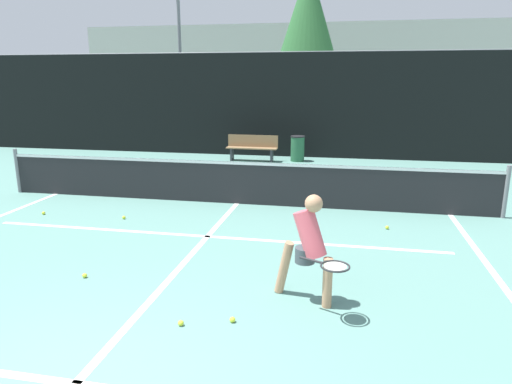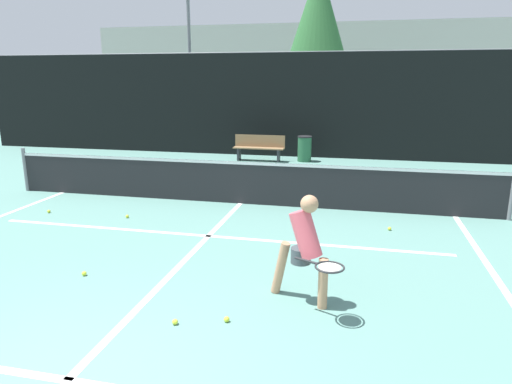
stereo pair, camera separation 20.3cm
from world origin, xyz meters
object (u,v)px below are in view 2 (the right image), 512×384
object	(u,v)px
player_practicing	(305,244)
courtside_bench	(259,147)
trash_bin	(305,149)
parked_car	(314,129)

from	to	relation	value
player_practicing	courtside_bench	distance (m)	10.13
player_practicing	trash_bin	distance (m)	10.05
courtside_bench	trash_bin	distance (m)	1.53
player_practicing	parked_car	xyz separation A→B (m)	(-1.37, 14.76, -0.18)
player_practicing	parked_car	distance (m)	14.82
courtside_bench	parked_car	world-z (taller)	parked_car
player_practicing	courtside_bench	bearing A→B (deg)	129.83
courtside_bench	trash_bin	xyz separation A→B (m)	(1.52, 0.22, -0.04)
player_practicing	courtside_bench	world-z (taller)	player_practicing
trash_bin	parked_car	bearing A→B (deg)	92.01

